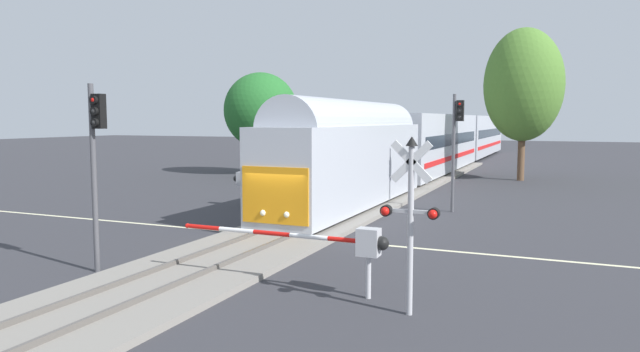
% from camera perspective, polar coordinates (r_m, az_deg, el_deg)
% --- Properties ---
extents(ground_plane, '(220.00, 220.00, 0.00)m').
position_cam_1_polar(ground_plane, '(22.55, -3.59, -5.97)').
color(ground_plane, '#333338').
extents(road_centre_stripe, '(44.00, 0.20, 0.01)m').
position_cam_1_polar(road_centre_stripe, '(22.54, -3.59, -5.96)').
color(road_centre_stripe, beige).
rests_on(road_centre_stripe, ground).
extents(railway_track, '(4.40, 80.00, 0.32)m').
position_cam_1_polar(railway_track, '(22.53, -3.59, -5.73)').
color(railway_track, gray).
rests_on(railway_track, ground).
extents(commuter_train, '(3.04, 64.78, 5.16)m').
position_cam_1_polar(commuter_train, '(50.49, 11.81, 3.45)').
color(commuter_train, '#B2B7C1').
rests_on(commuter_train, railway_track).
extents(crossing_gate_near, '(6.09, 0.40, 1.80)m').
position_cam_1_polar(crossing_gate_near, '(14.88, 2.23, -6.54)').
color(crossing_gate_near, '#B7B7BC').
rests_on(crossing_gate_near, ground).
extents(crossing_signal_mast, '(1.36, 0.44, 4.14)m').
position_cam_1_polar(crossing_signal_mast, '(13.31, 8.91, -3.07)').
color(crossing_signal_mast, '#B2B2B7').
rests_on(crossing_signal_mast, ground).
extents(crossing_gate_far, '(6.29, 0.40, 1.80)m').
position_cam_1_polar(crossing_gate_far, '(29.88, -6.42, -0.41)').
color(crossing_gate_far, '#B7B7BC').
rests_on(crossing_gate_far, ground).
extents(traffic_signal_median, '(0.53, 0.38, 5.55)m').
position_cam_1_polar(traffic_signal_median, '(17.99, -21.27, 2.68)').
color(traffic_signal_median, '#4C4C51').
rests_on(traffic_signal_median, ground).
extents(traffic_signal_far_side, '(0.53, 0.38, 5.73)m').
position_cam_1_polar(traffic_signal_far_side, '(28.68, 13.32, 4.10)').
color(traffic_signal_far_side, '#4C4C51').
rests_on(traffic_signal_far_side, ground).
extents(pine_left_background, '(6.00, 6.00, 8.32)m').
position_cam_1_polar(pine_left_background, '(47.61, -5.87, 6.44)').
color(pine_left_background, brown).
rests_on(pine_left_background, ground).
extents(elm_centre_background, '(5.69, 5.69, 11.17)m').
position_cam_1_polar(elm_centre_background, '(45.28, 19.45, 8.46)').
color(elm_centre_background, brown).
rests_on(elm_centre_background, ground).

